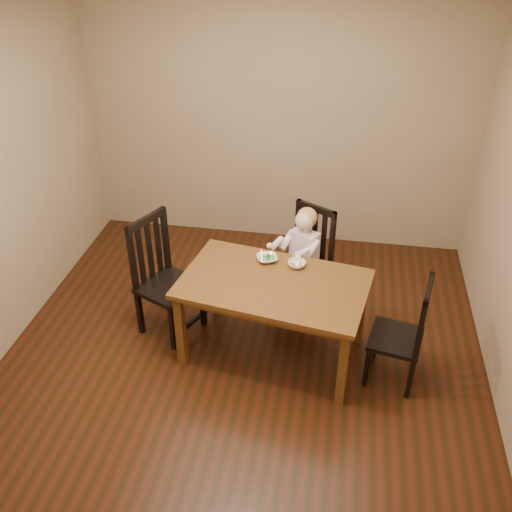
% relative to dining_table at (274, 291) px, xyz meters
% --- Properties ---
extents(room, '(4.01, 4.01, 2.71)m').
position_rel_dining_table_xyz_m(room, '(-0.24, -0.05, 0.71)').
color(room, '#3E190D').
rests_on(room, ground).
extents(dining_table, '(1.58, 1.11, 0.73)m').
position_rel_dining_table_xyz_m(dining_table, '(0.00, 0.00, 0.00)').
color(dining_table, '#523413').
rests_on(dining_table, room).
extents(chair_child, '(0.57, 0.57, 0.99)m').
position_rel_dining_table_xyz_m(chair_child, '(0.19, 0.72, -0.17)').
color(chair_child, black).
rests_on(chair_child, room).
extents(chair_left, '(0.60, 0.61, 1.08)m').
position_rel_dining_table_xyz_m(chair_left, '(-0.97, 0.18, -0.13)').
color(chair_left, black).
rests_on(chair_left, room).
extents(chair_right, '(0.46, 0.48, 0.95)m').
position_rel_dining_table_xyz_m(chair_right, '(1.02, -0.14, -0.19)').
color(chair_right, black).
rests_on(chair_right, room).
extents(toddler, '(0.47, 0.50, 0.55)m').
position_rel_dining_table_xyz_m(toddler, '(0.17, 0.68, -0.03)').
color(toddler, white).
rests_on(toddler, chair_child).
extents(bowl_peas, '(0.22, 0.22, 0.04)m').
position_rel_dining_table_xyz_m(bowl_peas, '(-0.10, 0.29, 0.11)').
color(bowl_peas, white).
rests_on(bowl_peas, dining_table).
extents(bowl_veg, '(0.18, 0.18, 0.05)m').
position_rel_dining_table_xyz_m(bowl_veg, '(0.15, 0.25, 0.11)').
color(bowl_veg, white).
rests_on(bowl_veg, dining_table).
extents(fork, '(0.04, 0.12, 0.05)m').
position_rel_dining_table_xyz_m(fork, '(-0.14, 0.28, 0.13)').
color(fork, silver).
rests_on(fork, bowl_peas).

